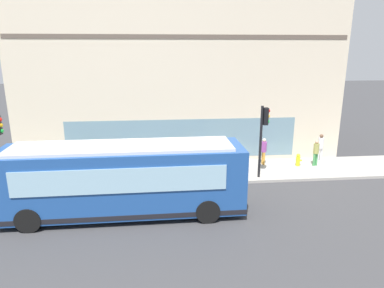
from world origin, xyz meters
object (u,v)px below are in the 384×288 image
object	(u,v)px
pedestrian_near_hydrant	(321,146)
pedestrian_by_light_pole	(316,151)
traffic_light_near_corner	(264,128)
newspaper_vending_box	(75,169)
fire_hydrant	(298,160)
city_bus_nearside	(124,180)
pedestrian_walking_along_curb	(264,150)
pedestrian_near_building_entrance	(196,153)

from	to	relation	value
pedestrian_near_hydrant	pedestrian_by_light_pole	distance (m)	1.03
traffic_light_near_corner	newspaper_vending_box	size ratio (longest dim) A/B	4.32
traffic_light_near_corner	fire_hydrant	size ratio (longest dim) A/B	5.26
city_bus_nearside	newspaper_vending_box	world-z (taller)	city_bus_nearside
fire_hydrant	pedestrian_near_hydrant	xyz separation A→B (m)	(0.72, -1.67, 0.62)
pedestrian_walking_along_curb	newspaper_vending_box	world-z (taller)	pedestrian_walking_along_curb
pedestrian_walking_along_curb	pedestrian_near_building_entrance	size ratio (longest dim) A/B	0.90
city_bus_nearside	pedestrian_near_building_entrance	bearing A→B (deg)	-36.46
city_bus_nearside	fire_hydrant	size ratio (longest dim) A/B	13.60
city_bus_nearside	pedestrian_walking_along_curb	bearing A→B (deg)	-55.02
pedestrian_walking_along_curb	newspaper_vending_box	xyz separation A→B (m)	(-1.01, 10.78, -0.47)
pedestrian_walking_along_curb	traffic_light_near_corner	bearing A→B (deg)	160.12
traffic_light_near_corner	pedestrian_near_hydrant	world-z (taller)	traffic_light_near_corner
city_bus_nearside	newspaper_vending_box	xyz separation A→B (m)	(4.40, 3.05, -0.95)
traffic_light_near_corner	pedestrian_by_light_pole	distance (m)	4.43
newspaper_vending_box	pedestrian_by_light_pole	bearing A→B (deg)	-87.99
newspaper_vending_box	fire_hydrant	bearing A→B (deg)	-87.52
city_bus_nearside	pedestrian_walking_along_curb	distance (m)	9.45
traffic_light_near_corner	newspaper_vending_box	distance (m)	10.34
city_bus_nearside	pedestrian_by_light_pole	distance (m)	11.81
traffic_light_near_corner	pedestrian_walking_along_curb	xyz separation A→B (m)	(2.04, -0.74, -1.79)
traffic_light_near_corner	pedestrian_walking_along_curb	distance (m)	2.81
pedestrian_walking_along_curb	pedestrian_near_building_entrance	xyz separation A→B (m)	(-0.58, 4.16, 0.11)
traffic_light_near_corner	pedestrian_by_light_pole	world-z (taller)	traffic_light_near_corner
city_bus_nearside	newspaper_vending_box	distance (m)	5.43
pedestrian_near_hydrant	pedestrian_by_light_pole	size ratio (longest dim) A/B	1.10
newspaper_vending_box	pedestrian_walking_along_curb	bearing A→B (deg)	-84.64
traffic_light_near_corner	pedestrian_near_building_entrance	xyz separation A→B (m)	(1.46, 3.42, -1.68)
pedestrian_by_light_pole	pedestrian_near_building_entrance	size ratio (longest dim) A/B	0.87
fire_hydrant	newspaper_vending_box	world-z (taller)	newspaper_vending_box
fire_hydrant	pedestrian_by_light_pole	distance (m)	1.15
traffic_light_near_corner	pedestrian_walking_along_curb	size ratio (longest dim) A/B	2.42
fire_hydrant	pedestrian_walking_along_curb	world-z (taller)	pedestrian_walking_along_curb
pedestrian_near_building_entrance	newspaper_vending_box	world-z (taller)	pedestrian_near_building_entrance
pedestrian_near_hydrant	newspaper_vending_box	world-z (taller)	pedestrian_near_hydrant
pedestrian_near_hydrant	pedestrian_near_building_entrance	bearing A→B (deg)	96.15
pedestrian_by_light_pole	pedestrian_walking_along_curb	size ratio (longest dim) A/B	0.97
pedestrian_walking_along_curb	pedestrian_near_building_entrance	world-z (taller)	pedestrian_near_building_entrance
pedestrian_by_light_pole	newspaper_vending_box	distance (m)	13.80
pedestrian_near_hydrant	newspaper_vending_box	xyz separation A→B (m)	(-1.28, 14.43, -0.53)
fire_hydrant	pedestrian_near_building_entrance	size ratio (longest dim) A/B	0.42
city_bus_nearside	pedestrian_near_building_entrance	xyz separation A→B (m)	(4.83, -3.57, -0.37)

